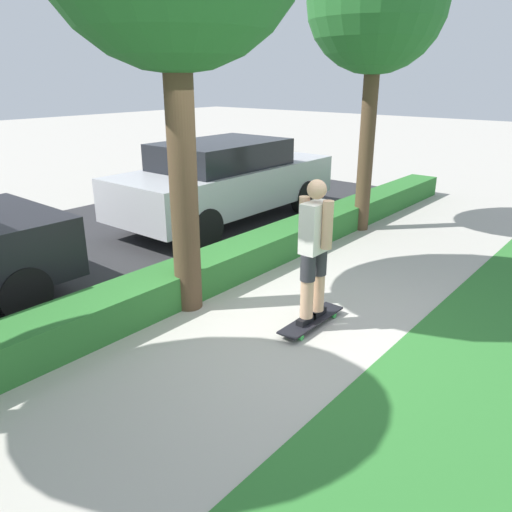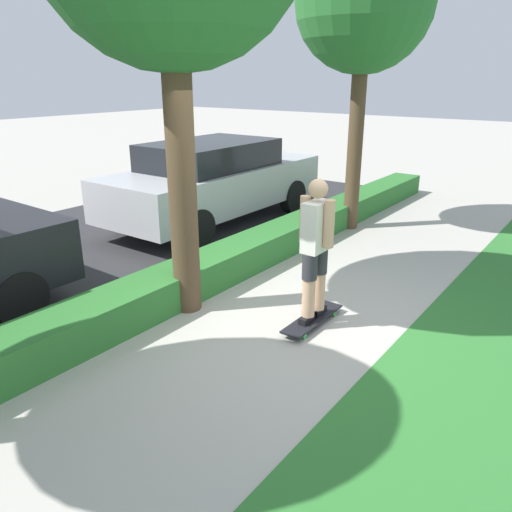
{
  "view_description": "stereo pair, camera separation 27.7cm",
  "coord_description": "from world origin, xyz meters",
  "px_view_note": "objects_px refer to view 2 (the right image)",
  "views": [
    {
      "loc": [
        -4.02,
        -2.79,
        2.64
      ],
      "look_at": [
        0.09,
        0.6,
        0.71
      ],
      "focal_mm": 35.0,
      "sensor_mm": 36.0,
      "label": 1
    },
    {
      "loc": [
        -4.19,
        -2.57,
        2.64
      ],
      "look_at": [
        0.09,
        0.6,
        0.71
      ],
      "focal_mm": 35.0,
      "sensor_mm": 36.0,
      "label": 2
    }
  ],
  "objects_px": {
    "skater_person": "(316,247)",
    "tree_far": "(364,4)",
    "skateboard": "(313,319)",
    "parked_car_middle": "(215,180)"
  },
  "relations": [
    {
      "from": "skater_person",
      "to": "tree_far",
      "type": "bearing_deg",
      "value": 20.62
    },
    {
      "from": "skateboard",
      "to": "parked_car_middle",
      "type": "distance_m",
      "value": 4.48
    },
    {
      "from": "skateboard",
      "to": "tree_far",
      "type": "distance_m",
      "value": 5.4
    },
    {
      "from": "tree_far",
      "to": "skater_person",
      "type": "bearing_deg",
      "value": -159.38
    },
    {
      "from": "skater_person",
      "to": "parked_car_middle",
      "type": "xyz_separation_m",
      "value": [
        2.53,
        3.63,
        -0.11
      ]
    },
    {
      "from": "skater_person",
      "to": "tree_far",
      "type": "xyz_separation_m",
      "value": [
        3.73,
        1.4,
        2.8
      ]
    },
    {
      "from": "skateboard",
      "to": "parked_car_middle",
      "type": "height_order",
      "value": "parked_car_middle"
    },
    {
      "from": "skater_person",
      "to": "skateboard",
      "type": "bearing_deg",
      "value": -26.57
    },
    {
      "from": "skater_person",
      "to": "parked_car_middle",
      "type": "height_order",
      "value": "skater_person"
    },
    {
      "from": "skateboard",
      "to": "skater_person",
      "type": "distance_m",
      "value": 0.85
    }
  ]
}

